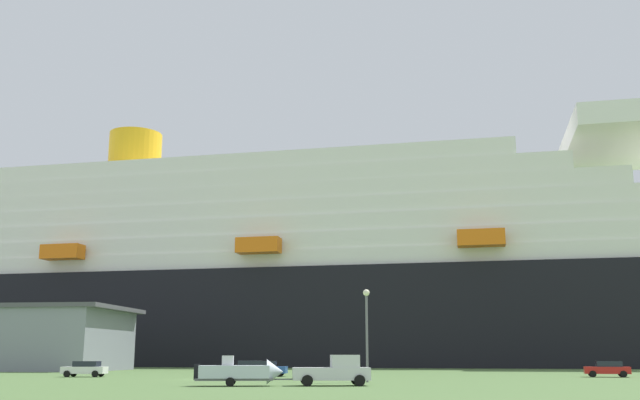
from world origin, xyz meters
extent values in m
plane|color=#4C6B38|center=(0.00, 30.00, 0.00)|extent=(600.00, 600.00, 0.00)
cube|color=black|center=(-8.66, 78.55, 8.94)|extent=(228.68, 45.95, 17.89)
cube|color=white|center=(-8.66, 78.55, 19.51)|extent=(201.32, 41.70, 3.24)
cube|color=white|center=(-13.20, 78.84, 22.75)|extent=(193.35, 40.72, 3.24)
cube|color=white|center=(-17.73, 79.12, 26.00)|extent=(180.59, 39.24, 3.24)
cube|color=white|center=(-22.26, 79.41, 29.24)|extent=(174.80, 38.19, 3.24)
cube|color=white|center=(-26.80, 79.69, 32.49)|extent=(168.96, 37.31, 3.24)
cube|color=white|center=(-31.33, 79.98, 35.73)|extent=(159.07, 36.45, 3.24)
cube|color=white|center=(-35.87, 80.26, 38.98)|extent=(149.11, 35.41, 3.24)
cube|color=white|center=(59.34, 74.28, 42.60)|extent=(24.86, 36.30, 4.00)
cylinder|color=yellow|center=(-42.67, 80.69, 45.44)|extent=(12.13, 12.13, 9.68)
cube|color=orange|center=(-49.37, 64.56, 21.78)|extent=(8.19, 3.70, 2.80)
cube|color=orange|center=(-9.70, 62.07, 21.78)|extent=(8.19, 3.70, 2.80)
cube|color=orange|center=(29.97, 59.57, 21.78)|extent=(8.19, 3.70, 2.80)
cube|color=silver|center=(13.91, -11.71, 0.85)|extent=(5.90, 3.20, 0.90)
cube|color=silver|center=(14.89, -11.49, 1.75)|extent=(2.38, 2.24, 0.90)
cube|color=#26333F|center=(15.55, -11.34, 1.66)|extent=(0.47, 1.66, 0.63)
cylinder|color=black|center=(15.60, -10.30, 0.40)|extent=(0.84, 0.45, 0.80)
cylinder|color=black|center=(16.04, -12.25, 0.40)|extent=(0.84, 0.45, 0.80)
cylinder|color=black|center=(11.94, -11.14, 0.40)|extent=(0.84, 0.45, 0.80)
cylinder|color=black|center=(12.38, -13.09, 0.40)|extent=(0.84, 0.45, 0.80)
cube|color=#595960|center=(7.09, -13.27, 0.47)|extent=(5.79, 2.97, 0.16)
cube|color=#595960|center=(10.27, -12.55, 0.47)|extent=(1.79, 0.52, 0.10)
cylinder|color=black|center=(6.62, -12.37, 0.32)|extent=(0.67, 0.36, 0.64)
cylinder|color=black|center=(7.06, -14.30, 0.32)|extent=(0.67, 0.36, 0.64)
cube|color=silver|center=(7.09, -13.27, 1.00)|extent=(5.35, 3.05, 0.90)
cone|color=silver|center=(9.93, -12.62, 1.00)|extent=(1.57, 2.00, 1.78)
cube|color=silver|center=(6.59, -13.39, 1.80)|extent=(1.00, 1.15, 0.70)
cube|color=black|center=(4.44, -13.88, 1.00)|extent=(0.46, 0.57, 1.10)
cylinder|color=slate|center=(15.90, -4.38, 3.53)|extent=(0.20, 0.20, 7.07)
sphere|color=#F9F2CC|center=(15.90, -4.38, 7.32)|extent=(0.56, 0.56, 0.56)
cube|color=#264C99|center=(4.05, 10.09, 0.68)|extent=(4.40, 2.14, 0.70)
cube|color=#1E232D|center=(3.83, 10.08, 1.31)|extent=(2.50, 1.83, 0.55)
cylinder|color=black|center=(5.40, 11.12, 0.33)|extent=(0.67, 0.26, 0.66)
cylinder|color=black|center=(5.52, 9.25, 0.33)|extent=(0.67, 0.26, 0.66)
cylinder|color=black|center=(2.57, 10.94, 0.33)|extent=(0.67, 0.26, 0.66)
cylinder|color=black|center=(2.69, 9.07, 0.33)|extent=(0.67, 0.26, 0.66)
cube|color=silver|center=(0.44, 16.57, 0.68)|extent=(4.99, 2.57, 0.70)
cube|color=#1E232D|center=(0.67, 16.61, 1.31)|extent=(2.90, 2.05, 0.55)
cylinder|color=black|center=(-0.96, 15.42, 0.33)|extent=(0.69, 0.33, 0.66)
cylinder|color=black|center=(-1.26, 17.21, 0.33)|extent=(0.69, 0.33, 0.66)
cylinder|color=black|center=(2.14, 15.94, 0.33)|extent=(0.69, 0.33, 0.66)
cylinder|color=black|center=(1.84, 17.72, 0.33)|extent=(0.69, 0.33, 0.66)
cube|color=white|center=(-14.01, 5.91, 0.68)|extent=(4.56, 2.52, 0.70)
cube|color=#1E232D|center=(-13.80, 5.94, 1.31)|extent=(2.64, 2.07, 0.55)
cylinder|color=black|center=(-15.29, 4.75, 0.33)|extent=(0.68, 0.31, 0.66)
cylinder|color=black|center=(-15.56, 6.68, 0.33)|extent=(0.68, 0.31, 0.66)
cylinder|color=black|center=(-12.46, 5.15, 0.33)|extent=(0.68, 0.31, 0.66)
cylinder|color=black|center=(-12.73, 7.07, 0.33)|extent=(0.68, 0.31, 0.66)
cube|color=red|center=(38.63, 13.34, 0.68)|extent=(4.54, 2.27, 0.70)
cube|color=#1E232D|center=(38.85, 13.31, 1.31)|extent=(2.61, 1.87, 0.55)
cylinder|color=black|center=(37.10, 12.62, 0.33)|extent=(0.68, 0.29, 0.66)
cylinder|color=black|center=(37.30, 14.39, 0.33)|extent=(0.68, 0.29, 0.66)
cylinder|color=black|center=(39.96, 12.29, 0.33)|extent=(0.68, 0.29, 0.66)
cylinder|color=black|center=(40.16, 14.05, 0.33)|extent=(0.68, 0.29, 0.66)
camera|label=1|loc=(21.36, -65.19, 2.18)|focal=40.52mm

